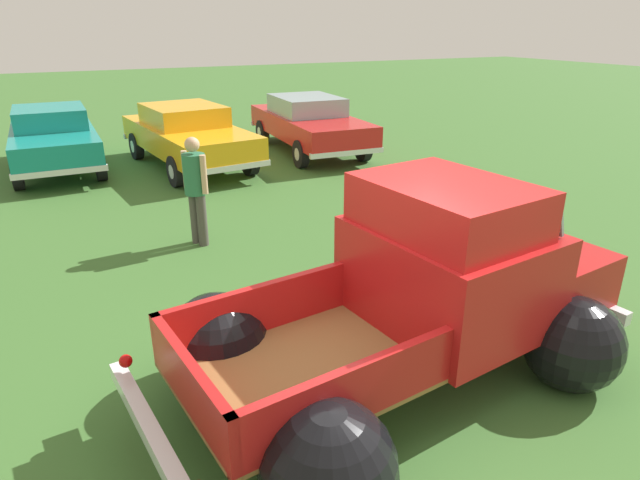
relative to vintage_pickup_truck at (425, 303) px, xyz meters
name	(u,v)px	position (x,y,z in m)	size (l,w,h in m)	color
ground_plane	(390,384)	(-0.39, -0.05, -0.76)	(80.00, 80.00, 0.00)	#3D6B2D
vintage_pickup_truck	(425,303)	(0.00, 0.00, 0.00)	(4.81, 3.21, 1.96)	black
show_car_0	(53,137)	(-2.91, 10.24, 0.02)	(1.84, 4.33, 1.43)	black
show_car_1	(187,134)	(-0.06, 9.21, 0.03)	(2.42, 4.83, 1.43)	black
show_car_2	(309,122)	(3.20, 9.40, 0.03)	(2.09, 4.80, 1.43)	black
spectator_1	(196,185)	(-1.10, 4.26, 0.20)	(0.45, 0.52, 1.68)	#4C4742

